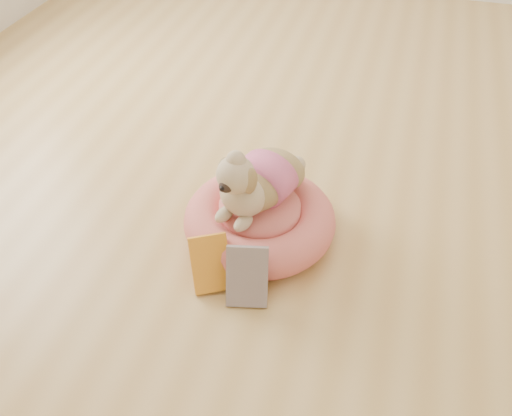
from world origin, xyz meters
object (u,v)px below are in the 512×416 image
(pet_bed, at_px, (260,220))
(dog, at_px, (256,170))
(book_yellow, at_px, (210,263))
(book_white, at_px, (247,277))

(pet_bed, relative_size, dog, 1.39)
(book_yellow, xyz_separation_m, book_white, (0.14, -0.03, 0.01))
(pet_bed, distance_m, book_white, 0.32)
(pet_bed, xyz_separation_m, dog, (-0.02, 0.01, 0.23))
(book_white, bearing_deg, book_yellow, 154.24)
(book_yellow, bearing_deg, dog, 45.48)
(dog, height_order, book_white, dog)
(book_yellow, relative_size, book_white, 0.93)
(pet_bed, relative_size, book_yellow, 2.87)
(pet_bed, bearing_deg, book_yellow, -108.97)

